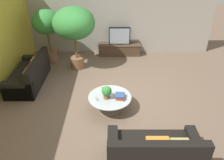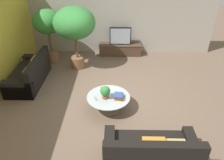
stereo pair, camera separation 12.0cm
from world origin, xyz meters
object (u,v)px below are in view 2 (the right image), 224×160
object	(u,v)px
television	(120,36)
potted_plant_tabletop	(105,92)
couch_near_entry	(151,153)
potted_palm_corner	(74,25)
coffee_table	(108,100)
potted_palm_tall	(48,25)
media_console	(120,49)
couch_by_wall	(30,74)

from	to	relation	value
television	potted_plant_tabletop	bearing A→B (deg)	-96.76
couch_near_entry	potted_palm_corner	distance (m)	4.60
coffee_table	potted_palm_tall	xyz separation A→B (m)	(-2.15, 2.80, 1.08)
media_console	television	bearing A→B (deg)	-90.00
couch_near_entry	potted_palm_corner	world-z (taller)	potted_palm_corner
coffee_table	potted_plant_tabletop	world-z (taller)	potted_plant_tabletop
coffee_table	couch_by_wall	distance (m)	2.74
potted_palm_tall	potted_palm_corner	bearing A→B (deg)	-25.90
television	couch_by_wall	xyz separation A→B (m)	(-2.77, -2.16, -0.46)
media_console	television	world-z (taller)	television
media_console	coffee_table	xyz separation A→B (m)	(-0.34, -3.43, 0.06)
couch_by_wall	potted_palm_corner	size ratio (longest dim) A/B	0.90
coffee_table	potted_palm_corner	world-z (taller)	potted_palm_corner
couch_by_wall	potted_plant_tabletop	distance (m)	2.72
television	potted_plant_tabletop	distance (m)	3.51
couch_near_entry	television	bearing A→B (deg)	-84.31
television	media_console	bearing A→B (deg)	90.00
potted_palm_tall	coffee_table	bearing A→B (deg)	-52.48
television	potted_plant_tabletop	size ratio (longest dim) A/B	2.42
couch_near_entry	potted_palm_tall	size ratio (longest dim) A/B	0.93
potted_palm_corner	television	bearing A→B (deg)	37.09
couch_by_wall	couch_near_entry	distance (m)	4.39
coffee_table	potted_palm_corner	bearing A→B (deg)	116.29
potted_plant_tabletop	media_console	bearing A→B (deg)	83.24
television	couch_near_entry	world-z (taller)	television
couch_near_entry	couch_by_wall	bearing A→B (deg)	-41.72
couch_by_wall	coffee_table	bearing A→B (deg)	62.51
potted_plant_tabletop	couch_by_wall	bearing A→B (deg)	150.76
television	potted_plant_tabletop	xyz separation A→B (m)	(-0.41, -3.49, -0.17)
potted_palm_tall	potted_plant_tabletop	distance (m)	3.62
potted_plant_tabletop	potted_palm_tall	bearing A→B (deg)	126.03
media_console	potted_palm_corner	world-z (taller)	potted_palm_corner
potted_palm_corner	potted_plant_tabletop	distance (m)	2.76
television	couch_by_wall	size ratio (longest dim) A/B	0.43
coffee_table	potted_plant_tabletop	distance (m)	0.31
potted_palm_tall	potted_plant_tabletop	xyz separation A→B (m)	(2.08, -2.86, -0.79)
potted_palm_corner	couch_by_wall	bearing A→B (deg)	-141.05
couch_by_wall	potted_palm_corner	distance (m)	2.06
media_console	couch_by_wall	world-z (taller)	couch_by_wall
television	couch_by_wall	world-z (taller)	television
media_console	potted_palm_corner	xyz separation A→B (m)	(-1.48, -1.12, 1.29)
potted_palm_corner	potted_plant_tabletop	xyz separation A→B (m)	(1.07, -2.37, -0.94)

